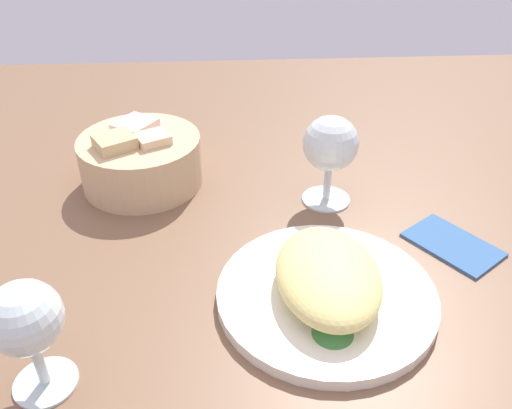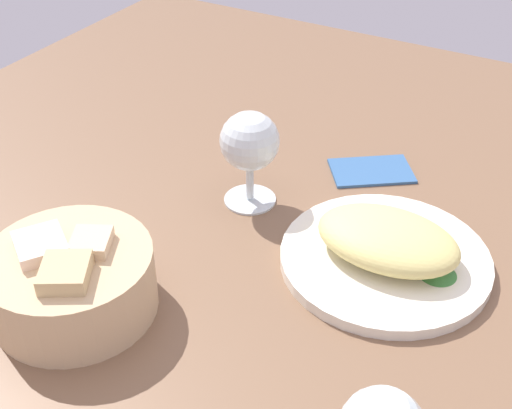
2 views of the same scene
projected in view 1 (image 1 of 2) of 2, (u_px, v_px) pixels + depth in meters
The scene contains 8 objects.
ground_plane at pixel (264, 259), 67.05cm from camera, with size 140.00×140.00×2.00cm, color brown.
plate at pixel (326, 295), 59.39cm from camera, with size 24.07×24.07×1.40cm, color white.
omelette at pixel (328, 275), 57.77cm from camera, with size 16.41×11.19×4.37cm, color #E1D17B.
lettuce_garnish at pixel (333, 328), 53.43cm from camera, with size 4.24×4.24×1.44cm, color #387A36.
bread_basket at pixel (140, 159), 78.00cm from camera, with size 17.37×17.37×8.91cm.
wine_glass_near at pixel (330, 147), 71.58cm from camera, with size 7.48×7.48×12.68cm.
wine_glass_far at pixel (26, 323), 46.08cm from camera, with size 6.64×6.64×11.99cm.
folded_napkin at pixel (454, 245), 67.22cm from camera, with size 11.00×7.00×0.80cm, color #345D91.
Camera 1 is at (-51.53, 4.10, 42.24)cm, focal length 38.00 mm.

